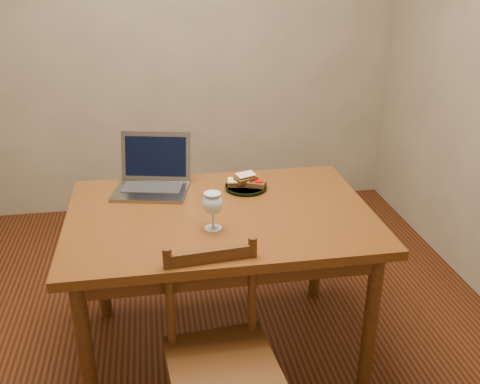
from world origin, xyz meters
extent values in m
cube|color=black|center=(0.00, 0.00, -0.01)|extent=(3.20, 3.20, 0.02)
cube|color=gray|center=(0.00, 1.61, 1.30)|extent=(3.20, 0.02, 2.60)
cube|color=gray|center=(0.00, -1.61, 1.30)|extent=(3.20, 0.02, 2.60)
cube|color=#4B2A0C|center=(0.12, -0.11, 0.72)|extent=(1.30, 0.90, 0.04)
cylinder|color=#371D0B|center=(-0.45, -0.48, 0.35)|extent=(0.06, 0.06, 0.70)
cylinder|color=#371D0B|center=(0.69, -0.48, 0.35)|extent=(0.06, 0.06, 0.70)
cylinder|color=#371D0B|center=(-0.45, 0.26, 0.35)|extent=(0.06, 0.06, 0.70)
cylinder|color=#371D0B|center=(0.69, 0.26, 0.35)|extent=(0.06, 0.06, 0.70)
cube|color=#371D0B|center=(0.04, -0.65, 0.39)|extent=(0.42, 0.40, 0.04)
cube|color=#371D0B|center=(0.03, -0.51, 0.73)|extent=(0.31, 0.06, 0.11)
cylinder|color=black|center=(0.27, 0.12, 0.75)|extent=(0.20, 0.20, 0.02)
cube|color=slate|center=(-0.18, 0.14, 0.75)|extent=(0.38, 0.30, 0.02)
cube|color=slate|center=(-0.14, 0.29, 0.87)|extent=(0.34, 0.14, 0.23)
cube|color=black|center=(-0.14, 0.29, 0.87)|extent=(0.30, 0.11, 0.18)
camera|label=1|loc=(-0.14, -2.16, 1.75)|focal=40.00mm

